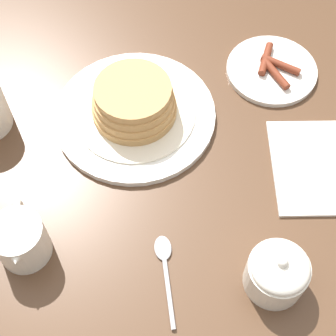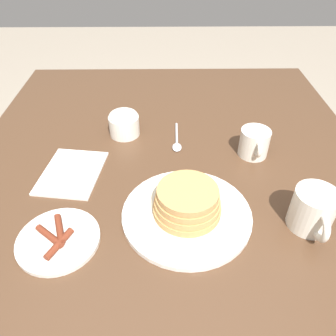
% 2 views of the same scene
% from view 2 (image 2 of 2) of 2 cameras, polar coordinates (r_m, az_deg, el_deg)
% --- Properties ---
extents(dining_table, '(1.55, 1.08, 0.77)m').
position_cam_2_polar(dining_table, '(0.83, 0.53, -11.40)').
color(dining_table, '#4C3321').
rests_on(dining_table, ground_plane).
extents(pancake_plate, '(0.28, 0.28, 0.08)m').
position_cam_2_polar(pancake_plate, '(0.71, 3.32, -6.88)').
color(pancake_plate, white).
rests_on(pancake_plate, dining_table).
extents(side_plate_bacon, '(0.17, 0.17, 0.02)m').
position_cam_2_polar(side_plate_bacon, '(0.71, -18.58, -11.70)').
color(side_plate_bacon, silver).
rests_on(side_plate_bacon, dining_table).
extents(coffee_mug, '(0.12, 0.09, 0.09)m').
position_cam_2_polar(coffee_mug, '(0.74, 23.97, -6.73)').
color(coffee_mug, silver).
rests_on(coffee_mug, dining_table).
extents(creamer_pitcher, '(0.11, 0.08, 0.09)m').
position_cam_2_polar(creamer_pitcher, '(0.90, 14.78, 4.42)').
color(creamer_pitcher, silver).
rests_on(creamer_pitcher, dining_table).
extents(sugar_bowl, '(0.09, 0.09, 0.09)m').
position_cam_2_polar(sugar_bowl, '(0.96, -7.68, 7.89)').
color(sugar_bowl, silver).
rests_on(sugar_bowl, dining_table).
extents(napkin, '(0.20, 0.16, 0.01)m').
position_cam_2_polar(napkin, '(0.87, -16.39, -0.77)').
color(napkin, silver).
rests_on(napkin, dining_table).
extents(spoon, '(0.14, 0.03, 0.01)m').
position_cam_2_polar(spoon, '(0.94, 1.54, 4.57)').
color(spoon, silver).
rests_on(spoon, dining_table).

